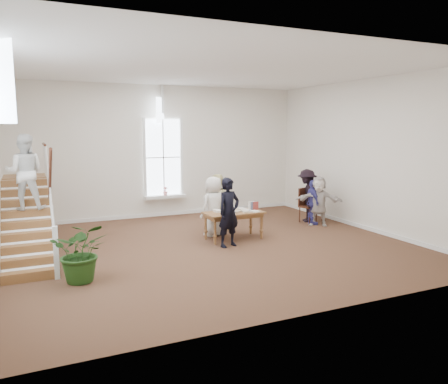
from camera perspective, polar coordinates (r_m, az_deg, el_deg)
name	(u,v)px	position (r m, az deg, el deg)	size (l,w,h in m)	color
ground	(213,247)	(11.43, -1.39, -7.14)	(10.00, 10.00, 0.00)	#42251A
room_shell	(165,205)	(15.39, -7.75, -1.65)	(10.49, 10.00, 10.00)	silver
staircase	(26,191)	(11.00, -24.39, 0.12)	(1.10, 4.10, 2.92)	brown
library_table	(234,215)	(12.07, 1.32, -3.01)	(1.65, 0.88, 0.82)	brown
police_officer	(229,212)	(11.25, 0.64, -2.68)	(0.66, 0.43, 1.80)	black
elderly_woman	(214,206)	(12.43, -1.37, -1.87)	(0.83, 0.54, 1.70)	silver
person_yellow	(216,203)	(13.00, -1.00, -1.41)	(0.83, 0.64, 1.70)	beige
woman_cluster_a	(312,202)	(14.15, 11.48, -1.33)	(0.84, 0.35, 1.43)	navy
woman_cluster_b	(307,196)	(14.54, 10.76, -0.46)	(1.12, 0.64, 1.73)	black
woman_cluster_c	(319,201)	(14.03, 12.27, -1.16)	(1.45, 0.46, 1.56)	beige
floor_plant	(82,252)	(9.21, -18.10, -7.43)	(1.10, 0.95, 1.22)	#1C3D13
side_chair	(306,203)	(14.55, 10.66, -1.38)	(0.61, 0.61, 1.11)	#33160D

